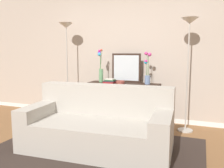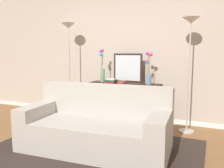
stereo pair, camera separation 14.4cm
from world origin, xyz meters
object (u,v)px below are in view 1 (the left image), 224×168
Objects in this scene: wall_mirror at (126,68)px; vase_short_flowers at (147,71)px; floor_lamp_left at (67,44)px; book_row_under_console at (106,118)px; floor_lamp_right at (189,43)px; fruit_bowl at (120,82)px; book_stack at (110,81)px; couch at (99,127)px; console_table at (124,95)px; vase_tall_flowers at (101,69)px.

wall_mirror is 0.47m from vase_short_flowers.
floor_lamp_left is at bearing -177.52° from vase_short_flowers.
vase_short_flowers is 1.58× the size of book_row_under_console.
wall_mirror is at bearing 10.08° from floor_lamp_left.
fruit_bowl is at bearing -178.46° from floor_lamp_right.
vase_short_flowers is 2.66× the size of book_stack.
couch is 1.52× the size of console_table.
book_stack is (0.95, -0.02, -0.71)m from floor_lamp_left.
vase_short_flowers is at bearing 174.25° from floor_lamp_right.
book_stack is (-0.25, -0.10, 0.28)m from console_table.
wall_mirror is at bearing 20.39° from book_row_under_console.
vase_tall_flowers is 0.32m from book_stack.
book_row_under_console is (-0.35, 0.10, -0.75)m from fruit_bowl.
wall_mirror is 3.62× the size of fruit_bowl.
couch is at bearing -132.15° from floor_lamp_right.
fruit_bowl is (-0.03, -0.10, 0.27)m from console_table.
vase_short_flowers is 3.72× the size of fruit_bowl.
vase_tall_flowers is at bearing -178.61° from vase_short_flowers.
book_row_under_console is at bearing -159.61° from wall_mirror.
floor_lamp_right reaches higher than book_stack.
book_row_under_console is (0.09, 0.02, -0.99)m from vase_tall_flowers.
floor_lamp_left is at bearing -176.15° from vase_tall_flowers.
book_row_under_console is (-0.38, -0.14, -1.01)m from wall_mirror.
book_stack reaches higher than console_table.
couch is 1.39m from book_row_under_console.
couch is 2.13m from floor_lamp_left.
floor_lamp_right is at bearing 0.00° from floor_lamp_left.
vase_short_flowers is (0.45, -0.00, 0.48)m from console_table.
book_stack is at bearing -1.50° from floor_lamp_left.
couch is 3.23× the size of vase_tall_flowers.
floor_lamp_left is at bearing -169.92° from wall_mirror.
floor_lamp_left is at bearing -175.01° from book_row_under_console.
vase_tall_flowers is (0.73, 0.05, -0.48)m from floor_lamp_left.
vase_short_flowers is (-0.71, 0.07, -0.49)m from floor_lamp_right.
floor_lamp_right reaches higher than fruit_bowl.
floor_lamp_right is 8.67× the size of book_stack.
fruit_bowl is (0.44, -0.08, -0.24)m from vase_tall_flowers.
book_stack is (-0.30, 1.20, 0.51)m from couch.
floor_lamp_left reaches higher than vase_tall_flowers.
book_stack is at bearing -178.99° from floor_lamp_right.
vase_short_flowers is at bearing -0.02° from console_table.
floor_lamp_left is at bearing 135.61° from couch.
couch is at bearing -44.39° from floor_lamp_left.
wall_mirror reaches higher than fruit_bowl.
floor_lamp_right is 2.12m from book_row_under_console.
floor_lamp_left reaches higher than console_table.
book_stack is at bearing 178.12° from fruit_bowl.
wall_mirror is 0.35m from fruit_bowl.
floor_lamp_right reaches higher than console_table.
floor_lamp_right is 12.10× the size of fruit_bowl.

